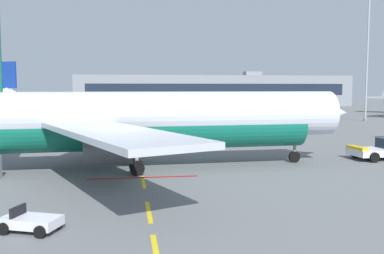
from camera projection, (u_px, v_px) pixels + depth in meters
The scene contains 5 objects.
ground at pixel (320, 142), 52.35m from camera, with size 400.00×400.00×0.00m, color slate.
apron_paint_markings at pixel (137, 148), 47.17m from camera, with size 8.00×97.43×0.01m.
airliner_foreground at pixel (151, 119), 34.91m from camera, with size 34.79×34.58×12.20m.
apron_light_mast_far at pixel (368, 29), 83.47m from camera, with size 1.80×1.80×29.32m.
terminal_satellite at pixel (214, 91), 158.15m from camera, with size 97.80×20.48×12.50m.
Camera 1 is at (16.94, -9.09, 6.48)m, focal length 40.44 mm.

